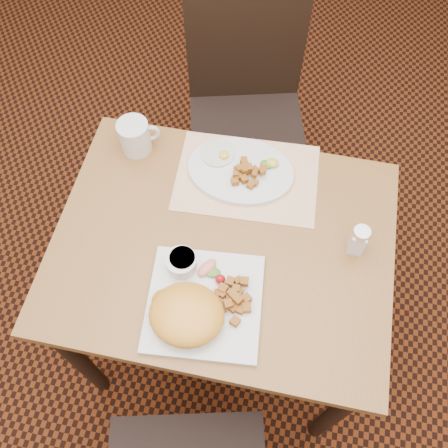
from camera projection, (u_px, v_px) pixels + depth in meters
The scene contains 15 objects.
ground at pixel (223, 328), 1.98m from camera, with size 8.00×8.00×0.00m, color black.
table at pixel (223, 260), 1.42m from camera, with size 0.90×0.70×0.75m.
chair_far at pixel (246, 101), 1.84m from camera, with size 0.52×0.52×0.97m.
placemat at pixel (247, 177), 1.42m from camera, with size 0.40×0.28×0.00m, color white.
plate_square at pixel (204, 303), 1.23m from camera, with size 0.28×0.28×0.02m, color silver.
plate_oval at pixel (240, 171), 1.42m from camera, with size 0.30×0.23×0.02m, color silver, non-canonical shape.
hollandaise_mound at pixel (186, 314), 1.18m from camera, with size 0.19×0.16×0.07m.
ramekin at pixel (181, 262), 1.25m from camera, with size 0.08×0.08×0.04m.
garnish_sq at pixel (211, 271), 1.25m from camera, with size 0.08×0.07×0.03m.
fried_egg at pixel (219, 153), 1.44m from camera, with size 0.10×0.10×0.02m.
garnish_ov at pixel (270, 163), 1.41m from camera, with size 0.06×0.04×0.02m.
salt_shaker at pixel (358, 240), 1.27m from camera, with size 0.04×0.04×0.10m.
coffee_mug at pixel (135, 136), 1.43m from camera, with size 0.12×0.09×0.10m.
home_fries_sq at pixel (234, 298), 1.22m from camera, with size 0.10×0.13×0.04m.
home_fries_ov at pixel (246, 172), 1.39m from camera, with size 0.09×0.09×0.03m.
Camera 1 is at (0.13, -0.59, 1.93)m, focal length 40.00 mm.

